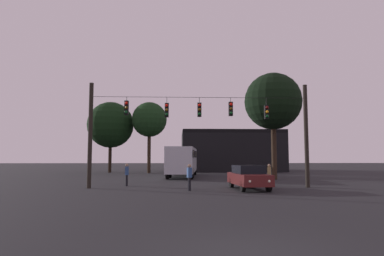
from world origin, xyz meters
TOP-DOWN VIEW (x-y plane):
  - ground_plane at (0.00, 24.50)m, footprint 168.00×168.00m
  - overhead_signal_span at (-0.03, 15.27)m, footprint 14.89×0.44m
  - city_bus at (-0.95, 28.02)m, footprint 3.47×11.18m
  - car_near_right at (3.03, 14.08)m, footprint 2.13×4.44m
  - pedestrian_crossing_left at (5.07, 16.65)m, footprint 0.34×0.42m
  - pedestrian_crossing_center at (-0.76, 13.34)m, footprint 0.32×0.41m
  - pedestrian_crossing_right at (-5.08, 16.85)m, footprint 0.27×0.38m
  - corner_building at (6.34, 43.88)m, footprint 14.33×12.82m
  - tree_left_silhouette at (-10.51, 37.80)m, footprint 6.14×6.14m
  - tree_behind_building at (7.43, 23.46)m, footprint 5.32×5.32m
  - tree_right_far at (-5.21, 36.33)m, footprint 4.54×4.54m

SIDE VIEW (x-z plane):
  - ground_plane at x=0.00m, z-range 0.00..0.00m
  - car_near_right at x=3.03m, z-range 0.04..1.56m
  - pedestrian_crossing_left at x=5.07m, z-range 0.09..1.63m
  - pedestrian_crossing_right at x=-5.08m, z-range 0.10..1.67m
  - pedestrian_crossing_center at x=-0.76m, z-range 0.10..1.72m
  - city_bus at x=-0.95m, z-range 0.37..3.37m
  - corner_building at x=6.34m, z-range 0.00..5.84m
  - overhead_signal_span at x=-0.03m, z-range 0.56..7.59m
  - tree_left_silhouette at x=-10.51m, z-range 1.63..11.05m
  - tree_right_far at x=-5.21m, z-range 2.29..11.50m
  - tree_behind_building at x=7.43m, z-range 2.27..12.19m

